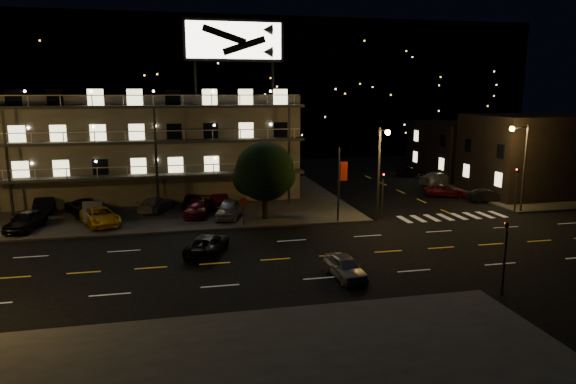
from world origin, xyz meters
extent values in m
plane|color=black|center=(0.00, 0.00, 0.00)|extent=(140.00, 140.00, 0.00)
cube|color=#353533|center=(-14.00, 20.00, 0.07)|extent=(44.00, 24.00, 0.15)
cube|color=#353533|center=(30.00, 20.00, 0.07)|extent=(16.00, 24.00, 0.15)
cube|color=gray|center=(-10.00, 24.00, 5.00)|extent=(28.00, 12.00, 10.00)
cube|color=gray|center=(-10.00, 24.00, 10.25)|extent=(28.00, 12.00, 0.50)
cube|color=#353533|center=(-10.00, 17.10, 3.15)|extent=(28.00, 1.80, 0.25)
cube|color=#353533|center=(-10.00, 17.10, 6.35)|extent=(28.00, 1.80, 0.25)
cube|color=#353533|center=(-10.00, 17.10, 9.55)|extent=(28.00, 1.80, 0.25)
cylinder|color=black|center=(-6.00, 22.00, 12.25)|extent=(0.36, 0.36, 3.50)
cylinder|color=black|center=(2.00, 22.00, 12.25)|extent=(0.36, 0.36, 3.50)
cube|color=black|center=(-2.00, 22.00, 16.00)|extent=(10.20, 0.50, 4.20)
cube|color=white|center=(-2.00, 21.70, 16.00)|extent=(9.60, 0.06, 3.60)
cube|color=black|center=(30.00, 16.00, 4.25)|extent=(14.00, 10.00, 8.50)
cube|color=black|center=(30.00, 28.00, 3.50)|extent=(14.00, 12.00, 7.00)
cube|color=black|center=(0.00, 70.00, 12.00)|extent=(120.00, 20.00, 24.00)
cylinder|color=#2D2D30|center=(8.50, 8.30, 4.00)|extent=(0.20, 0.20, 8.00)
cylinder|color=#2D2D30|center=(8.50, 7.50, 7.80)|extent=(0.12, 1.80, 0.12)
sphere|color=gold|center=(8.50, 6.70, 7.70)|extent=(0.44, 0.44, 0.44)
cylinder|color=#2D2D30|center=(22.50, 8.30, 4.00)|extent=(0.20, 0.20, 8.00)
cylinder|color=#2D2D30|center=(21.70, 8.30, 7.80)|extent=(1.80, 0.12, 0.12)
sphere|color=gold|center=(20.90, 8.30, 7.70)|extent=(0.44, 0.44, 0.44)
cylinder|color=#2D2D30|center=(9.00, 8.50, 1.80)|extent=(0.14, 0.14, 3.60)
imported|color=black|center=(9.00, 8.50, 4.10)|extent=(0.20, 0.16, 1.00)
sphere|color=#FF0C0C|center=(9.00, 8.38, 4.00)|extent=(0.14, 0.14, 0.14)
cylinder|color=#2D2D30|center=(9.00, -8.50, 1.80)|extent=(0.14, 0.14, 3.60)
imported|color=black|center=(9.00, -8.50, 4.10)|extent=(0.20, 0.16, 1.00)
sphere|color=#FF0C0C|center=(9.00, -8.38, 4.00)|extent=(0.14, 0.14, 0.14)
cylinder|color=#2D2D30|center=(22.00, 8.50, 1.80)|extent=(0.14, 0.14, 3.60)
imported|color=black|center=(22.00, 8.50, 4.10)|extent=(0.16, 0.20, 1.00)
sphere|color=#FF0C0C|center=(21.88, 8.50, 4.00)|extent=(0.14, 0.14, 0.14)
cylinder|color=#2D2D30|center=(5.00, 8.40, 3.20)|extent=(0.16, 0.16, 6.40)
cube|color=red|center=(5.45, 8.40, 4.40)|extent=(0.60, 0.04, 1.60)
cylinder|color=#2D2D30|center=(-3.00, 8.60, 1.10)|extent=(0.08, 0.08, 2.20)
cylinder|color=red|center=(-3.00, 8.55, 2.15)|extent=(0.91, 0.04, 0.91)
cylinder|color=black|center=(-0.87, 10.60, 1.32)|extent=(0.49, 0.49, 2.35)
sphere|color=black|center=(-0.87, 10.60, 4.26)|extent=(5.08, 5.08, 5.08)
sphere|color=black|center=(-2.05, 11.00, 3.67)|extent=(3.13, 3.13, 3.13)
sphere|color=black|center=(0.20, 10.21, 3.87)|extent=(2.93, 2.93, 2.93)
imported|color=black|center=(-20.03, 10.89, 0.92)|extent=(2.81, 4.82, 1.54)
imported|color=#949398|center=(-15.32, 13.13, 0.91)|extent=(2.35, 4.80, 1.52)
imported|color=gold|center=(-14.47, 11.31, 0.86)|extent=(4.12, 5.61, 1.42)
imported|color=#580C19|center=(-6.50, 13.01, 0.84)|extent=(2.88, 5.06, 1.38)
imported|color=#949398|center=(-3.91, 11.54, 0.92)|extent=(2.98, 4.86, 1.55)
imported|color=black|center=(-20.04, 17.13, 0.86)|extent=(1.95, 4.44, 1.42)
imported|color=black|center=(-16.41, 15.50, 0.88)|extent=(4.36, 5.80, 1.46)
imported|color=#949398|center=(-10.16, 15.35, 0.82)|extent=(3.67, 5.01, 1.35)
imported|color=black|center=(-6.96, 16.57, 0.80)|extent=(2.04, 3.98, 1.30)
imported|color=#580C19|center=(-4.37, 15.76, 0.82)|extent=(1.52, 4.09, 1.34)
imported|color=black|center=(22.28, 13.09, 0.64)|extent=(4.09, 2.18, 1.28)
imported|color=#580C19|center=(19.51, 16.60, 0.61)|extent=(4.81, 3.33, 1.22)
imported|color=#949398|center=(22.11, 22.84, 0.76)|extent=(5.64, 3.85, 1.52)
imported|color=black|center=(21.70, 29.70, 0.63)|extent=(4.01, 2.75, 1.27)
imported|color=#949398|center=(1.43, -4.18, 0.67)|extent=(1.94, 4.06, 1.34)
imported|color=black|center=(-6.31, 2.33, 0.66)|extent=(3.69, 5.21, 1.32)
camera|label=1|loc=(-8.07, -31.92, 10.95)|focal=32.00mm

